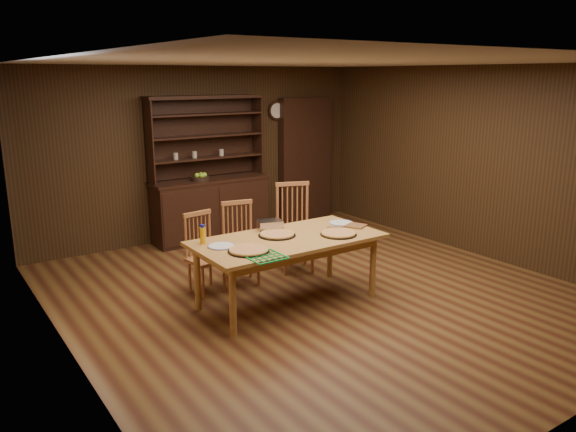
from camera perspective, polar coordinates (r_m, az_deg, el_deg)
floor at (r=6.59m, az=3.17°, el=-7.82°), size 6.00×6.00×0.00m
room_shell at (r=6.18m, az=3.37°, el=5.88°), size 6.00×6.00×6.00m
china_hutch at (r=8.67m, az=-7.91°, el=1.55°), size 1.84×0.52×2.17m
doorway at (r=9.68m, az=1.76°, el=5.73°), size 1.00×0.18×2.10m
wall_clock at (r=9.33m, az=-1.19°, el=10.66°), size 0.30×0.05×0.30m
dining_table at (r=6.10m, az=-0.03°, el=-2.88°), size 2.05×1.03×0.75m
chair_left at (r=6.58m, az=-8.66°, el=-3.44°), size 0.43×0.42×0.94m
chair_center at (r=6.82m, az=-4.91°, el=-2.42°), size 0.48×0.46×0.99m
chair_right at (r=7.24m, az=0.63°, el=-0.78°), size 0.59×0.58×1.13m
pizza_left at (r=5.61m, az=-4.02°, el=-3.48°), size 0.42×0.42×0.04m
pizza_right at (r=6.21m, az=5.15°, el=-1.77°), size 0.40×0.40×0.04m
pizza_center at (r=6.15m, az=-1.13°, el=-1.87°), size 0.41×0.41×0.04m
cooling_rack at (r=5.44m, az=-2.29°, el=-4.13°), size 0.44×0.44×0.02m
plate_left at (r=5.80m, az=-6.78°, el=-3.05°), size 0.28×0.28×0.02m
plate_right at (r=6.69m, az=5.41°, el=-0.70°), size 0.29×0.29×0.02m
foil_dish at (r=6.39m, az=-1.85°, el=-0.92°), size 0.32×0.27×0.11m
juice_bottle at (r=5.91m, az=-8.65°, el=-1.89°), size 0.06×0.06×0.21m
pot_holder_a at (r=6.58m, az=6.89°, el=-0.99°), size 0.28×0.28×0.02m
pot_holder_b at (r=6.43m, az=4.89°, el=-1.31°), size 0.26×0.26×0.01m
fruit_bowl at (r=8.46m, az=-8.88°, el=3.89°), size 0.28×0.28×0.12m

